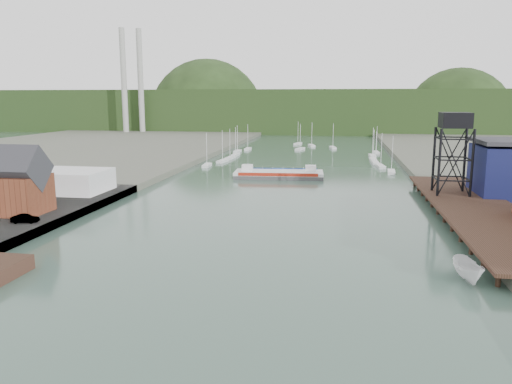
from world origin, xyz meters
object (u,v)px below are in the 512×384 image
(harbor_building, at_px, (9,187))
(motorboat, at_px, (468,271))
(lift_tower, at_px, (455,125))
(chain_ferry, at_px, (279,174))

(harbor_building, height_order, motorboat, harbor_building)
(lift_tower, height_order, chain_ferry, lift_tower)
(lift_tower, xyz_separation_m, motorboat, (-6.98, -44.91, -14.36))
(motorboat, bearing_deg, lift_tower, 75.97)
(lift_tower, relative_size, chain_ferry, 0.66)
(harbor_building, distance_m, motorboat, 72.19)
(motorboat, bearing_deg, chain_ferry, 107.80)
(harbor_building, xyz_separation_m, chain_ferry, (39.11, 55.96, -5.12))
(chain_ferry, bearing_deg, motorboat, -71.19)
(chain_ferry, relative_size, motorboat, 3.62)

